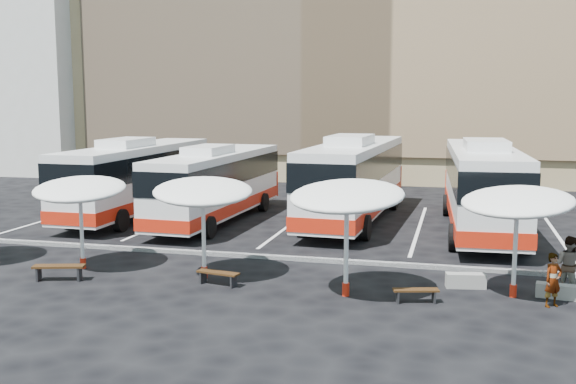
% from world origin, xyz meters
% --- Properties ---
extents(ground, '(120.00, 120.00, 0.00)m').
position_xyz_m(ground, '(0.00, 0.00, 0.00)').
color(ground, black).
rests_on(ground, ground).
extents(sandstone_building, '(42.00, 18.25, 29.60)m').
position_xyz_m(sandstone_building, '(0.00, 31.87, 12.63)').
color(sandstone_building, tan).
rests_on(sandstone_building, ground).
extents(apartment_block, '(14.00, 14.00, 18.00)m').
position_xyz_m(apartment_block, '(-28.00, 28.00, 9.00)').
color(apartment_block, silver).
rests_on(apartment_block, ground).
extents(curb_divider, '(34.00, 0.25, 0.15)m').
position_xyz_m(curb_divider, '(0.00, 0.50, 0.07)').
color(curb_divider, black).
rests_on(curb_divider, ground).
extents(bay_lines, '(24.15, 12.00, 0.01)m').
position_xyz_m(bay_lines, '(0.00, 8.00, 0.01)').
color(bay_lines, white).
rests_on(bay_lines, ground).
extents(bus_0, '(3.11, 12.68, 4.01)m').
position_xyz_m(bus_0, '(-8.23, 8.03, 2.05)').
color(bus_0, white).
rests_on(bus_0, ground).
extents(bus_1, '(3.11, 11.97, 3.77)m').
position_xyz_m(bus_1, '(-3.68, 7.37, 1.93)').
color(bus_1, white).
rests_on(bus_1, ground).
extents(bus_2, '(3.61, 13.54, 4.26)m').
position_xyz_m(bus_2, '(2.77, 9.19, 2.17)').
color(bus_2, white).
rests_on(bus_2, ground).
extents(bus_3, '(3.58, 13.40, 4.21)m').
position_xyz_m(bus_3, '(8.74, 8.02, 2.15)').
color(bus_3, white).
rests_on(bus_3, ground).
extents(sunshade_1, '(3.85, 3.88, 3.33)m').
position_xyz_m(sunshade_1, '(-5.09, -2.50, 2.83)').
color(sunshade_1, white).
rests_on(sunshade_1, ground).
extents(sunshade_2, '(4.24, 4.26, 3.44)m').
position_xyz_m(sunshade_2, '(-0.47, -2.63, 2.92)').
color(sunshade_2, white).
rests_on(sunshade_2, ground).
extents(sunshade_3, '(4.04, 4.08, 3.62)m').
position_xyz_m(sunshade_3, '(4.47, -3.50, 3.07)').
color(sunshade_3, white).
rests_on(sunshade_3, ground).
extents(sunshade_4, '(4.33, 4.35, 3.43)m').
position_xyz_m(sunshade_4, '(9.41, -2.37, 2.92)').
color(sunshade_4, white).
rests_on(sunshade_4, ground).
extents(wood_bench_1, '(1.73, 0.90, 0.51)m').
position_xyz_m(wood_bench_1, '(-5.00, -4.11, 0.39)').
color(wood_bench_1, black).
rests_on(wood_bench_1, ground).
extents(wood_bench_2, '(1.48, 0.66, 0.44)m').
position_xyz_m(wood_bench_2, '(0.29, -3.33, 0.34)').
color(wood_bench_2, black).
rests_on(wood_bench_2, ground).
extents(wood_bench_3, '(1.39, 0.69, 0.41)m').
position_xyz_m(wood_bench_3, '(6.58, -3.67, 0.32)').
color(wood_bench_3, black).
rests_on(wood_bench_3, ground).
extents(conc_bench_0, '(1.29, 0.61, 0.46)m').
position_xyz_m(conc_bench_0, '(8.02, -1.68, 0.23)').
color(conc_bench_0, gray).
rests_on(conc_bench_0, ground).
extents(conc_bench_1, '(1.20, 0.56, 0.43)m').
position_xyz_m(conc_bench_1, '(10.66, -2.16, 0.22)').
color(conc_bench_1, gray).
rests_on(conc_bench_1, ground).
extents(passenger_0, '(0.69, 0.65, 1.58)m').
position_xyz_m(passenger_0, '(10.43, -3.10, 0.79)').
color(passenger_0, black).
rests_on(passenger_0, ground).
extents(passenger_1, '(1.10, 1.04, 1.80)m').
position_xyz_m(passenger_1, '(11.09, -1.55, 0.90)').
color(passenger_1, black).
rests_on(passenger_1, ground).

